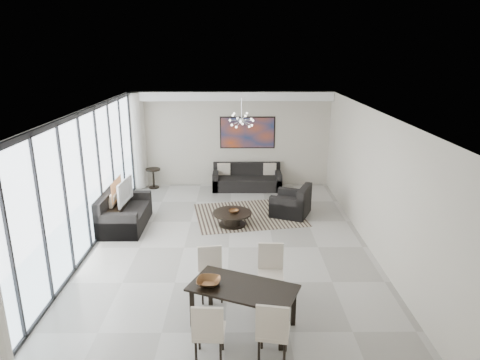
{
  "coord_description": "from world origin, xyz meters",
  "views": [
    {
      "loc": [
        0.18,
        -8.35,
        4.08
      ],
      "look_at": [
        0.25,
        0.87,
        1.25
      ],
      "focal_mm": 32.0,
      "sensor_mm": 36.0,
      "label": 1
    }
  ],
  "objects_px": {
    "sofa_main": "(247,180)",
    "dining_table": "(243,292)",
    "television": "(121,191)",
    "coffee_table": "(232,218)",
    "tv_console": "(116,213)"
  },
  "relations": [
    {
      "from": "sofa_main",
      "to": "dining_table",
      "type": "distance_m",
      "value": 6.77
    },
    {
      "from": "coffee_table",
      "to": "dining_table",
      "type": "distance_m",
      "value": 3.95
    },
    {
      "from": "tv_console",
      "to": "dining_table",
      "type": "relative_size",
      "value": 0.97
    },
    {
      "from": "sofa_main",
      "to": "dining_table",
      "type": "relative_size",
      "value": 1.16
    },
    {
      "from": "dining_table",
      "to": "sofa_main",
      "type": "bearing_deg",
      "value": 88.21
    },
    {
      "from": "sofa_main",
      "to": "television",
      "type": "relative_size",
      "value": 2.1
    },
    {
      "from": "coffee_table",
      "to": "dining_table",
      "type": "xyz_separation_m",
      "value": [
        0.21,
        -3.92,
        0.39
      ]
    },
    {
      "from": "coffee_table",
      "to": "television",
      "type": "relative_size",
      "value": 0.96
    },
    {
      "from": "coffee_table",
      "to": "sofa_main",
      "type": "height_order",
      "value": "sofa_main"
    },
    {
      "from": "television",
      "to": "dining_table",
      "type": "xyz_separation_m",
      "value": [
        2.87,
        -4.05,
        -0.25
      ]
    },
    {
      "from": "coffee_table",
      "to": "sofa_main",
      "type": "distance_m",
      "value": 2.87
    },
    {
      "from": "sofa_main",
      "to": "coffee_table",
      "type": "bearing_deg",
      "value": -98.4
    },
    {
      "from": "television",
      "to": "dining_table",
      "type": "relative_size",
      "value": 0.55
    },
    {
      "from": "sofa_main",
      "to": "dining_table",
      "type": "xyz_separation_m",
      "value": [
        -0.21,
        -6.76,
        0.32
      ]
    },
    {
      "from": "sofa_main",
      "to": "tv_console",
      "type": "bearing_deg",
      "value": -139.76
    }
  ]
}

